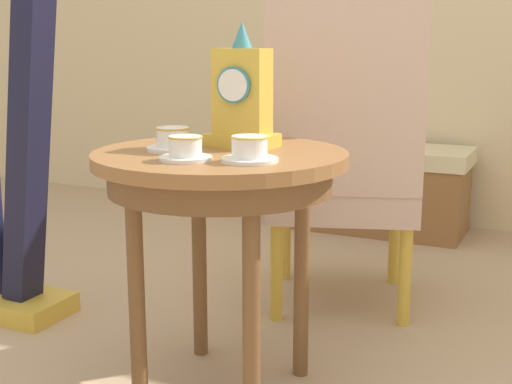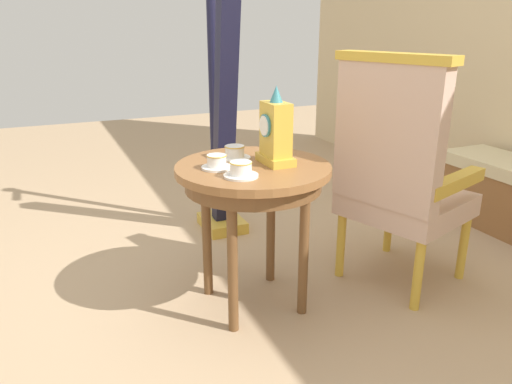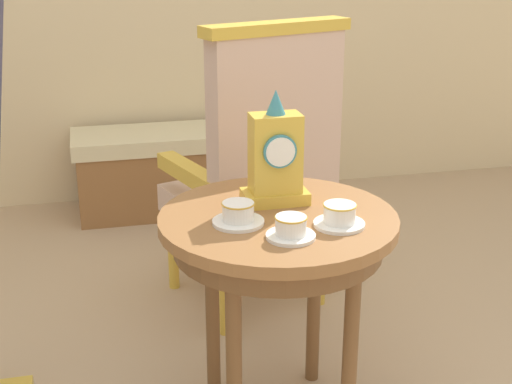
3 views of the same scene
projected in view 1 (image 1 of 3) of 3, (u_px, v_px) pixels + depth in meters
name	position (u px, v px, depth m)	size (l,w,h in m)	color
side_table	(221.00, 182.00, 1.87)	(0.68, 0.68, 0.68)	brown
teacup_left	(173.00, 140.00, 1.86)	(0.14, 0.14, 0.06)	white
teacup_right	(185.00, 149.00, 1.70)	(0.13, 0.13, 0.06)	white
teacup_center	(250.00, 150.00, 1.68)	(0.14, 0.14, 0.06)	white
mantel_clock	(242.00, 97.00, 1.90)	(0.19, 0.11, 0.34)	gold
armchair	(343.00, 149.00, 2.44)	(0.68, 0.67, 1.14)	#CCA893
harp	(17.00, 126.00, 2.36)	(0.40, 0.24, 1.70)	gold
window_bench	(371.00, 187.00, 3.63)	(0.99, 0.40, 0.44)	beige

